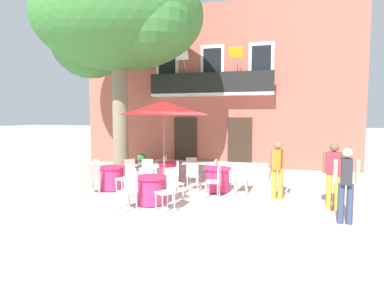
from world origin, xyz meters
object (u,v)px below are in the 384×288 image
Objects in this scene: cafe_table_front at (170,173)px; cafe_chair_far_side_2 at (126,177)px; cafe_chair_middle_3 at (219,171)px; pedestrian_near_entrance at (334,172)px; cafe_chair_far_side_0 at (100,171)px; cafe_umbrella at (164,108)px; cafe_table_near_tree at (151,190)px; cafe_table_middle at (217,179)px; cafe_chair_near_tree_1 at (136,181)px; cafe_chair_near_tree_3 at (168,190)px; cafe_chair_middle_0 at (193,174)px; cafe_chair_front_0 at (169,166)px; cafe_chair_middle_2 at (242,176)px; cafe_chair_far_side_3 at (131,171)px; cafe_chair_near_tree_2 at (129,190)px; cafe_chair_front_3 at (191,169)px; cafe_chair_middle_1 at (215,180)px; cafe_table_far_side at (112,178)px; ground_planter_left at (142,160)px; cafe_chair_near_tree_0 at (173,181)px; pedestrian_mid_plaza at (346,181)px; plane_tree at (117,23)px; cafe_chair_front_2 at (174,173)px; cafe_chair_front_1 at (148,170)px; pedestrian_by_tree at (278,167)px; cafe_chair_far_side_1 at (92,177)px.

cafe_table_front is 0.95× the size of cafe_chair_far_side_2.
pedestrian_near_entrance is at bearing -28.99° from cafe_chair_middle_3.
cafe_umbrella reaches higher than cafe_chair_far_side_0.
cafe_table_near_tree is 1.00× the size of cafe_table_middle.
cafe_chair_near_tree_3 is at bearing -33.60° from cafe_chair_near_tree_1.
cafe_table_near_tree is at bearing -37.08° from cafe_chair_far_side_2.
cafe_chair_middle_0 is 1.96m from cafe_chair_front_0.
cafe_chair_far_side_3 is at bearing -178.88° from cafe_chair_middle_2.
cafe_chair_near_tree_2 is at bearing -74.11° from cafe_chair_near_tree_1.
cafe_chair_front_3 is at bearing 139.24° from cafe_table_middle.
cafe_chair_front_3 and cafe_chair_far_side_0 have the same top height.
cafe_chair_far_side_3 is 2.40m from cafe_umbrella.
cafe_chair_middle_1 reaches higher than cafe_table_far_side.
cafe_chair_front_3 reaches higher than ground_planter_left.
cafe_chair_near_tree_2 is 0.31× the size of cafe_umbrella.
cafe_chair_near_tree_0 is 4.44m from pedestrian_mid_plaza.
cafe_chair_middle_2 is at bearing 5.94° from cafe_chair_middle_0.
cafe_chair_near_tree_1 and cafe_chair_far_side_2 have the same top height.
cafe_chair_middle_1 reaches higher than cafe_table_near_tree.
plane_tree reaches higher than cafe_chair_near_tree_1.
cafe_chair_far_side_2 is (0.67, -0.34, 0.14)m from cafe_table_far_side.
ground_planter_left is (-3.30, 5.11, -0.18)m from cafe_chair_near_tree_0.
cafe_table_middle is 3.37m from cafe_table_far_side.
cafe_chair_middle_0 is at bearing -7.85° from cafe_chair_front_2.
ground_planter_left is (-5.07, 3.77, -0.18)m from cafe_chair_middle_2.
cafe_chair_near_tree_0 is 1.00× the size of cafe_chair_far_side_2.
cafe_chair_front_1 and cafe_chair_far_side_2 have the same top height.
cafe_table_front is at bearing 108.58° from cafe_chair_near_tree_3.
cafe_umbrella is (-2.50, -0.11, 2.08)m from cafe_chair_middle_2.
cafe_chair_near_tree_1 is 1.63m from cafe_chair_front_2.
cafe_chair_near_tree_3 is 0.55× the size of pedestrian_by_tree.
plane_tree reaches higher than cafe_table_middle.
cafe_chair_far_side_2 is (-0.82, -1.66, 0.14)m from cafe_table_front.
cafe_chair_near_tree_3 is 1.00× the size of cafe_chair_middle_0.
cafe_chair_near_tree_2 is at bearing -135.09° from cafe_chair_middle_1.
pedestrian_mid_plaza is (5.05, 0.39, 0.42)m from cafe_chair_near_tree_2.
cafe_chair_middle_3 is (-0.84, 0.67, 0.00)m from cafe_chair_middle_2.
cafe_chair_near_tree_0 is 1.50m from cafe_chair_near_tree_2.
cafe_chair_far_side_2 is 0.31× the size of cafe_umbrella.
cafe_chair_far_side_1 is at bearing -170.23° from pedestrian_by_tree.
cafe_chair_far_side_2 is at bearing -153.95° from cafe_chair_middle_0.
cafe_chair_far_side_1 is (0.62, -2.84, -5.34)m from plane_tree.
cafe_chair_near_tree_3 is at bearing -35.94° from cafe_chair_far_side_2.
cafe_chair_near_tree_1 is at bearing 146.40° from cafe_chair_near_tree_3.
cafe_chair_front_1 is at bearing 104.30° from cafe_chair_near_tree_2.
cafe_chair_near_tree_3 is 2.24m from cafe_chair_middle_0.
cafe_umbrella is at bearing 177.57° from cafe_chair_middle_0.
cafe_chair_far_side_3 is 0.54× the size of pedestrian_mid_plaza.
cafe_chair_far_side_1 is at bearing -161.44° from cafe_chair_middle_2.
cafe_chair_front_0 is at bearing 136.12° from cafe_chair_middle_1.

